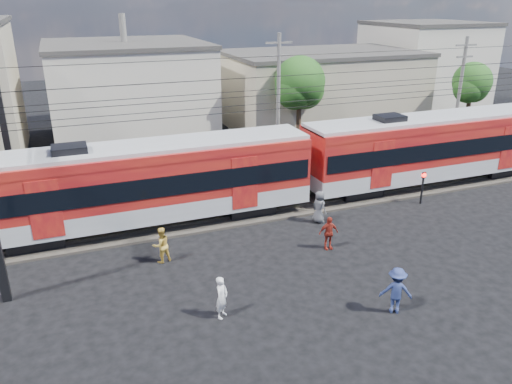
# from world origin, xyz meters

# --- Properties ---
(ground) EXTENTS (120.00, 120.00, 0.00)m
(ground) POSITION_xyz_m (0.00, 0.00, 0.00)
(ground) COLOR black
(ground) RESTS_ON ground
(track_bed) EXTENTS (70.00, 3.40, 0.12)m
(track_bed) POSITION_xyz_m (0.00, 8.00, 0.06)
(track_bed) COLOR #2D2823
(track_bed) RESTS_ON ground
(rail_near) EXTENTS (70.00, 0.12, 0.12)m
(rail_near) POSITION_xyz_m (0.00, 7.25, 0.18)
(rail_near) COLOR #59544C
(rail_near) RESTS_ON track_bed
(rail_far) EXTENTS (70.00, 0.12, 0.12)m
(rail_far) POSITION_xyz_m (0.00, 8.75, 0.18)
(rail_far) COLOR #59544C
(rail_far) RESTS_ON track_bed
(commuter_train) EXTENTS (50.30, 3.08, 4.17)m
(commuter_train) POSITION_xyz_m (-3.70, 8.00, 2.40)
(commuter_train) COLOR black
(commuter_train) RESTS_ON ground
(catenary) EXTENTS (70.00, 9.30, 7.52)m
(catenary) POSITION_xyz_m (-8.65, 8.00, 5.14)
(catenary) COLOR black
(catenary) RESTS_ON ground
(building_midwest) EXTENTS (12.24, 12.24, 7.30)m
(building_midwest) POSITION_xyz_m (-2.00, 27.00, 3.66)
(building_midwest) COLOR beige
(building_midwest) RESTS_ON ground
(building_mideast) EXTENTS (16.32, 10.20, 6.30)m
(building_mideast) POSITION_xyz_m (14.00, 24.00, 3.16)
(building_mideast) COLOR tan
(building_mideast) RESTS_ON ground
(building_east) EXTENTS (10.20, 10.20, 8.30)m
(building_east) POSITION_xyz_m (28.00, 28.00, 4.16)
(building_east) COLOR beige
(building_east) RESTS_ON ground
(utility_pole_mid) EXTENTS (1.80, 0.24, 8.50)m
(utility_pole_mid) POSITION_xyz_m (6.00, 15.00, 4.53)
(utility_pole_mid) COLOR slate
(utility_pole_mid) RESTS_ON ground
(utility_pole_east) EXTENTS (1.80, 0.24, 8.00)m
(utility_pole_east) POSITION_xyz_m (20.00, 14.00, 4.28)
(utility_pole_east) COLOR slate
(utility_pole_east) RESTS_ON ground
(tree_near) EXTENTS (3.82, 3.64, 6.72)m
(tree_near) POSITION_xyz_m (9.19, 18.09, 4.66)
(tree_near) COLOR #382619
(tree_near) RESTS_ON ground
(tree_far) EXTENTS (3.36, 3.12, 5.76)m
(tree_far) POSITION_xyz_m (24.19, 17.09, 3.99)
(tree_far) COLOR #382619
(tree_far) RESTS_ON ground
(pedestrian_a) EXTENTS (0.67, 0.67, 1.58)m
(pedestrian_a) POSITION_xyz_m (-2.83, -0.40, 0.79)
(pedestrian_a) COLOR white
(pedestrian_a) RESTS_ON ground
(pedestrian_b) EXTENTS (0.90, 0.78, 1.59)m
(pedestrian_b) POSITION_xyz_m (-4.02, 4.29, 0.79)
(pedestrian_b) COLOR gold
(pedestrian_b) RESTS_ON ground
(pedestrian_c) EXTENTS (1.31, 1.12, 1.76)m
(pedestrian_c) POSITION_xyz_m (3.01, -2.36, 0.88)
(pedestrian_c) COLOR navy
(pedestrian_c) RESTS_ON ground
(pedestrian_d) EXTENTS (0.94, 0.45, 1.55)m
(pedestrian_d) POSITION_xyz_m (3.15, 2.77, 0.78)
(pedestrian_d) COLOR maroon
(pedestrian_d) RESTS_ON ground
(pedestrian_e) EXTENTS (0.78, 0.95, 1.67)m
(pedestrian_e) POSITION_xyz_m (4.10, 5.44, 0.83)
(pedestrian_e) COLOR #4E4F53
(pedestrian_e) RESTS_ON ground
(car_silver) EXTENTS (4.11, 2.13, 1.34)m
(car_silver) POSITION_xyz_m (22.13, 13.38, 0.67)
(car_silver) COLOR silver
(car_silver) RESTS_ON ground
(crossing_signal) EXTENTS (0.26, 0.26, 1.82)m
(crossing_signal) POSITION_xyz_m (10.44, 5.57, 1.26)
(crossing_signal) COLOR black
(crossing_signal) RESTS_ON ground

